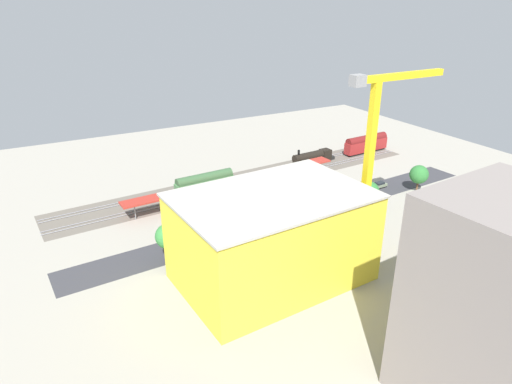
{
  "coord_description": "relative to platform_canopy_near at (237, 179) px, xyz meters",
  "views": [
    {
      "loc": [
        54.67,
        82.11,
        47.12
      ],
      "look_at": [
        8.66,
        -1.64,
        5.99
      ],
      "focal_mm": 31.53,
      "sensor_mm": 36.0,
      "label": 1
    }
  ],
  "objects": [
    {
      "name": "ground_plane",
      "position": [
        -7.04,
        15.04,
        -4.14
      ],
      "size": [
        174.6,
        174.6,
        0.0
      ],
      "primitive_type": "plane",
      "color": "#9E998C",
      "rests_on": "ground"
    },
    {
      "name": "rail_bed",
      "position": [
        -7.04,
        -7.4,
        -4.14
      ],
      "size": [
        109.8,
        21.03,
        0.01
      ],
      "primitive_type": "cube",
      "rotation": [
        0.0,
        0.0,
        0.06
      ],
      "color": "#665E54",
      "rests_on": "ground"
    },
    {
      "name": "street_asphalt",
      "position": [
        -7.04,
        17.47,
        -4.14
      ],
      "size": [
        109.47,
        15.6,
        0.01
      ],
      "primitive_type": "cube",
      "rotation": [
        0.0,
        0.0,
        0.06
      ],
      "color": "#38383D",
      "rests_on": "ground"
    },
    {
      "name": "track_rails",
      "position": [
        -7.04,
        -7.4,
        -3.96
      ],
      "size": [
        108.93,
        14.62,
        0.12
      ],
      "color": "#9E9EA8",
      "rests_on": "ground"
    },
    {
      "name": "platform_canopy_near",
      "position": [
        0.0,
        0.0,
        0.0
      ],
      "size": [
        60.56,
        7.81,
        4.38
      ],
      "color": "#A82D23",
      "rests_on": "ground"
    },
    {
      "name": "locomotive",
      "position": [
        -32.25,
        -10.63,
        -2.33
      ],
      "size": [
        15.36,
        3.64,
        5.12
      ],
      "color": "black",
      "rests_on": "ground"
    },
    {
      "name": "passenger_coach",
      "position": [
        -53.26,
        -10.63,
        -1.02
      ],
      "size": [
        16.95,
        3.86,
        5.91
      ],
      "color": "black",
      "rests_on": "ground"
    },
    {
      "name": "freight_coach_far",
      "position": [
        7.21,
        -4.18,
        -1.1
      ],
      "size": [
        16.18,
        3.81,
        5.77
      ],
      "color": "black",
      "rests_on": "ground"
    },
    {
      "name": "parked_car_0",
      "position": [
        -36.0,
        14.6,
        -3.45
      ],
      "size": [
        4.33,
        2.05,
        1.55
      ],
      "color": "black",
      "rests_on": "ground"
    },
    {
      "name": "parked_car_1",
      "position": [
        -29.56,
        13.82,
        -3.37
      ],
      "size": [
        4.88,
        2.01,
        1.7
      ],
      "color": "black",
      "rests_on": "ground"
    },
    {
      "name": "parked_car_2",
      "position": [
        -23.41,
        13.71,
        -3.4
      ],
      "size": [
        4.28,
        1.95,
        1.69
      ],
      "color": "black",
      "rests_on": "ground"
    },
    {
      "name": "parked_car_3",
      "position": [
        -17.18,
        13.81,
        -3.34
      ],
      "size": [
        4.24,
        1.98,
        1.8
      ],
      "color": "black",
      "rests_on": "ground"
    },
    {
      "name": "parked_car_4",
      "position": [
        -11.0,
        14.33,
        -3.34
      ],
      "size": [
        4.26,
        2.09,
        1.8
      ],
      "color": "black",
      "rests_on": "ground"
    },
    {
      "name": "parked_car_5",
      "position": [
        -5.34,
        13.95,
        -3.38
      ],
      "size": [
        4.14,
        2.11,
        1.74
      ],
      "color": "black",
      "rests_on": "ground"
    },
    {
      "name": "parked_car_6",
      "position": [
        1.24,
        14.05,
        -3.37
      ],
      "size": [
        4.27,
        1.82,
        1.74
      ],
      "color": "black",
      "rests_on": "ground"
    },
    {
      "name": "construction_building",
      "position": [
        11.52,
        37.42,
        4.0
      ],
      "size": [
        33.73,
        23.46,
        16.29
      ],
      "primitive_type": "cube",
      "rotation": [
        0.0,
        0.0,
        0.06
      ],
      "color": "yellow",
      "rests_on": "ground"
    },
    {
      "name": "construction_roof_slab",
      "position": [
        11.52,
        37.42,
        12.35
      ],
      "size": [
        34.36,
        24.09,
        0.4
      ],
      "primitive_type": "cube",
      "rotation": [
        0.0,
        0.0,
        0.06
      ],
      "color": "#B7B2A8",
      "rests_on": "construction_building"
    },
    {
      "name": "tower_crane",
      "position": [
        -11.02,
        36.94,
        16.06
      ],
      "size": [
        22.05,
        3.6,
        35.27
      ],
      "color": "gray",
      "rests_on": "ground"
    },
    {
      "name": "box_truck_0",
      "position": [
        7.34,
        21.74,
        -2.42
      ],
      "size": [
        9.54,
        3.54,
        3.5
      ],
      "color": "black",
      "rests_on": "ground"
    },
    {
      "name": "box_truck_1",
      "position": [
        10.7,
        21.96,
        -2.51
      ],
      "size": [
        9.05,
        2.57,
        3.28
      ],
      "color": "black",
      "rests_on": "ground"
    },
    {
      "name": "box_truck_2",
      "position": [
        -2.56,
        22.03,
        -2.4
      ],
      "size": [
        9.33,
        2.63,
        3.61
      ],
      "color": "black",
      "rests_on": "ground"
    },
    {
      "name": "street_tree_0",
      "position": [
        -12.66,
        22.85,
        0.25
      ],
      "size": [
        4.31,
        4.31,
        6.56
      ],
      "color": "brown",
      "rests_on": "ground"
    },
    {
      "name": "street_tree_1",
      "position": [
        -24.29,
        22.93,
        0.22
      ],
      "size": [
        4.95,
        4.95,
        6.86
      ],
      "color": "brown",
      "rests_on": "ground"
    },
    {
      "name": "street_tree_2",
      "position": [
        26.15,
        23.16,
        1.42
      ],
      "size": [
        4.9,
        4.9,
        8.04
      ],
      "color": "brown",
      "rests_on": "ground"
    },
    {
      "name": "street_tree_3",
      "position": [
        0.22,
        22.48,
        0.49
      ],
      "size": [
        4.99,
        4.99,
        7.14
      ],
      "color": "brown",
      "rests_on": "ground"
    },
    {
      "name": "street_tree_4",
      "position": [
        -42.61,
        21.56,
        0.76
      ],
      "size": [
        4.89,
        4.89,
        7.37
      ],
      "color": "brown",
      "rests_on": "ground"
    },
    {
      "name": "street_tree_5",
      "position": [
        17.52,
        23.46,
        0.67
      ],
      "size": [
        4.56,
        4.56,
        7.13
      ],
      "color": "brown",
      "rests_on": "ground"
    },
    {
      "name": "traffic_light",
      "position": [
        -17.67,
        22.42,
        0.67
      ],
      "size": [
        0.5,
        0.36,
        7.35
      ],
      "color": "#333333",
      "rests_on": "ground"
    }
  ]
}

